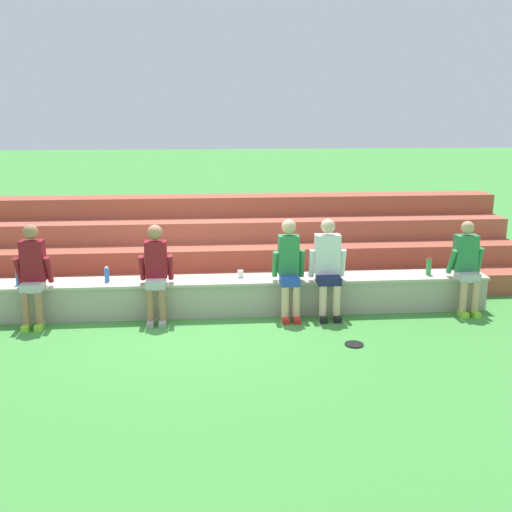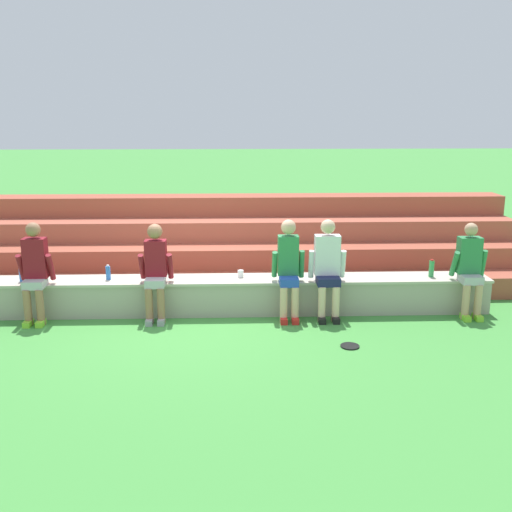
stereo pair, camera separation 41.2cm
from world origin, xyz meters
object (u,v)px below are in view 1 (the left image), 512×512
(person_right_of_center, at_px, (328,265))
(plastic_cup_left_end, at_px, (240,274))
(water_bottle_mid_right, at_px, (107,275))
(water_bottle_near_left, at_px, (18,277))
(water_bottle_center_gap, at_px, (429,266))
(person_far_left, at_px, (33,272))
(frisbee, at_px, (354,344))
(person_left_of_center, at_px, (156,270))
(person_far_right, at_px, (467,265))
(person_center, at_px, (289,266))

(person_right_of_center, distance_m, plastic_cup_left_end, 1.34)
(water_bottle_mid_right, relative_size, water_bottle_near_left, 0.99)
(water_bottle_near_left, bearing_deg, water_bottle_center_gap, 0.31)
(person_far_left, bearing_deg, plastic_cup_left_end, 6.81)
(water_bottle_near_left, bearing_deg, frisbee, -16.66)
(person_left_of_center, xyz_separation_m, person_far_right, (4.65, -0.01, -0.02))
(person_center, distance_m, water_bottle_mid_right, 2.71)
(person_center, relative_size, person_far_right, 1.04)
(person_right_of_center, relative_size, plastic_cup_left_end, 13.43)
(person_left_of_center, xyz_separation_m, water_bottle_near_left, (-2.02, 0.21, -0.12))
(person_center, bearing_deg, frisbee, -59.04)
(person_center, relative_size, person_right_of_center, 1.00)
(person_right_of_center, bearing_deg, person_left_of_center, 179.78)
(water_bottle_center_gap, bearing_deg, person_center, -173.65)
(person_right_of_center, xyz_separation_m, water_bottle_mid_right, (-3.27, 0.28, -0.15))
(person_far_right, height_order, water_bottle_mid_right, person_far_right)
(person_left_of_center, distance_m, person_far_right, 4.65)
(water_bottle_mid_right, bearing_deg, person_right_of_center, -4.88)
(person_left_of_center, height_order, water_bottle_near_left, person_left_of_center)
(person_center, bearing_deg, water_bottle_center_gap, 6.35)
(person_far_right, xyz_separation_m, water_bottle_mid_right, (-5.40, 0.28, -0.11))
(water_bottle_mid_right, bearing_deg, person_far_right, -3.00)
(person_far_right, relative_size, plastic_cup_left_end, 12.84)
(person_left_of_center, relative_size, person_right_of_center, 0.96)
(person_right_of_center, relative_size, person_far_right, 1.05)
(person_right_of_center, bearing_deg, person_far_right, -0.11)
(water_bottle_center_gap, xyz_separation_m, plastic_cup_left_end, (-2.92, 0.08, -0.08))
(person_left_of_center, xyz_separation_m, water_bottle_mid_right, (-0.75, 0.27, -0.12))
(person_left_of_center, relative_size, plastic_cup_left_end, 12.96)
(water_bottle_near_left, relative_size, plastic_cup_left_end, 2.11)
(person_left_of_center, distance_m, plastic_cup_left_end, 1.30)
(water_bottle_mid_right, distance_m, plastic_cup_left_end, 2.00)
(water_bottle_center_gap, xyz_separation_m, water_bottle_near_left, (-6.18, -0.03, -0.02))
(person_right_of_center, height_order, frisbee, person_right_of_center)
(person_right_of_center, xyz_separation_m, water_bottle_near_left, (-4.54, 0.22, -0.15))
(water_bottle_near_left, bearing_deg, person_far_left, -40.02)
(person_center, xyz_separation_m, frisbee, (0.71, -1.19, -0.78))
(person_far_right, relative_size, water_bottle_mid_right, 6.18)
(frisbee, bearing_deg, water_bottle_center_gap, 43.59)
(person_right_of_center, distance_m, water_bottle_near_left, 4.55)
(water_bottle_mid_right, bearing_deg, plastic_cup_left_end, 1.69)
(plastic_cup_left_end, bearing_deg, person_center, -25.09)
(person_center, xyz_separation_m, plastic_cup_left_end, (-0.70, 0.33, -0.20))
(person_far_left, distance_m, frisbee, 4.60)
(person_right_of_center, distance_m, water_bottle_mid_right, 3.29)
(person_right_of_center, height_order, plastic_cup_left_end, person_right_of_center)
(person_left_of_center, relative_size, water_bottle_mid_right, 6.24)
(person_far_left, relative_size, water_bottle_mid_right, 6.42)
(person_far_left, xyz_separation_m, water_bottle_near_left, (-0.29, 0.24, -0.14))
(person_center, height_order, frisbee, person_center)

